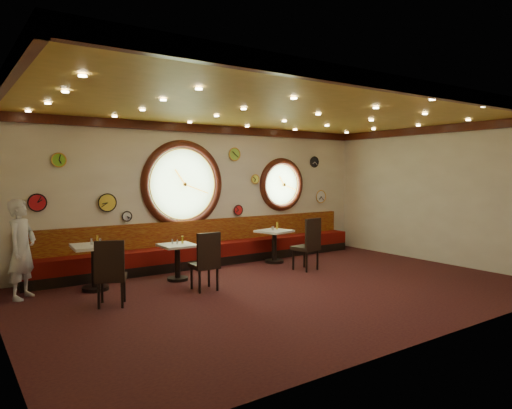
# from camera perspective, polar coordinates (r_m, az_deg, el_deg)

# --- Properties ---
(floor) EXTENTS (9.00, 6.00, 0.00)m
(floor) POSITION_cam_1_polar(r_m,az_deg,el_deg) (8.40, 3.77, -10.55)
(floor) COLOR black
(floor) RESTS_ON ground
(ceiling) EXTENTS (9.00, 6.00, 0.02)m
(ceiling) POSITION_cam_1_polar(r_m,az_deg,el_deg) (8.21, 3.87, 11.63)
(ceiling) COLOR gold
(ceiling) RESTS_ON wall_back
(wall_back) EXTENTS (9.00, 0.02, 3.20)m
(wall_back) POSITION_cam_1_polar(r_m,az_deg,el_deg) (10.66, -6.24, 1.24)
(wall_back) COLOR beige
(wall_back) RESTS_ON floor
(wall_front) EXTENTS (9.00, 0.02, 3.20)m
(wall_front) POSITION_cam_1_polar(r_m,az_deg,el_deg) (6.10, 21.61, -1.07)
(wall_front) COLOR beige
(wall_front) RESTS_ON floor
(wall_right) EXTENTS (0.02, 6.00, 3.20)m
(wall_right) POSITION_cam_1_polar(r_m,az_deg,el_deg) (11.50, 21.70, 1.18)
(wall_right) COLOR beige
(wall_right) RESTS_ON floor
(molding_back) EXTENTS (9.00, 0.10, 0.18)m
(molding_back) POSITION_cam_1_polar(r_m,az_deg,el_deg) (10.65, -6.17, 9.37)
(molding_back) COLOR #361109
(molding_back) RESTS_ON wall_back
(molding_front) EXTENTS (9.00, 0.10, 0.18)m
(molding_front) POSITION_cam_1_polar(r_m,az_deg,el_deg) (6.19, 21.59, 13.03)
(molding_front) COLOR #361109
(molding_front) RESTS_ON wall_back
(molding_right) EXTENTS (0.10, 6.00, 0.18)m
(molding_right) POSITION_cam_1_polar(r_m,az_deg,el_deg) (11.49, 21.75, 8.72)
(molding_right) COLOR #361109
(molding_right) RESTS_ON wall_back
(banquette_base) EXTENTS (8.00, 0.55, 0.20)m
(banquette_base) POSITION_cam_1_polar(r_m,az_deg,el_deg) (10.60, -5.46, -6.95)
(banquette_base) COLOR black
(banquette_base) RESTS_ON floor
(banquette_seat) EXTENTS (8.00, 0.55, 0.30)m
(banquette_seat) POSITION_cam_1_polar(r_m,az_deg,el_deg) (10.55, -5.46, -5.62)
(banquette_seat) COLOR #580A07
(banquette_seat) RESTS_ON banquette_base
(banquette_back) EXTENTS (8.00, 0.10, 0.55)m
(banquette_back) POSITION_cam_1_polar(r_m,az_deg,el_deg) (10.68, -6.05, -3.33)
(banquette_back) COLOR #650F08
(banquette_back) RESTS_ON wall_back
(porthole_left_glass) EXTENTS (1.66, 0.02, 1.66)m
(porthole_left_glass) POSITION_cam_1_polar(r_m,az_deg,el_deg) (10.38, -9.16, 2.52)
(porthole_left_glass) COLOR #91BB70
(porthole_left_glass) RESTS_ON wall_back
(porthole_left_frame) EXTENTS (1.98, 0.18, 1.98)m
(porthole_left_frame) POSITION_cam_1_polar(r_m,az_deg,el_deg) (10.36, -9.12, 2.52)
(porthole_left_frame) COLOR #361109
(porthole_left_frame) RESTS_ON wall_back
(porthole_left_ring) EXTENTS (1.61, 0.03, 1.61)m
(porthole_left_ring) POSITION_cam_1_polar(r_m,az_deg,el_deg) (10.34, -9.05, 2.51)
(porthole_left_ring) COLOR gold
(porthole_left_ring) RESTS_ON wall_back
(porthole_right_glass) EXTENTS (1.10, 0.02, 1.10)m
(porthole_right_glass) POSITION_cam_1_polar(r_m,az_deg,el_deg) (11.85, 3.17, 2.50)
(porthole_right_glass) COLOR #91BB70
(porthole_right_glass) RESTS_ON wall_back
(porthole_right_frame) EXTENTS (1.38, 0.18, 1.38)m
(porthole_right_frame) POSITION_cam_1_polar(r_m,az_deg,el_deg) (11.84, 3.22, 2.50)
(porthole_right_frame) COLOR #361109
(porthole_right_frame) RESTS_ON wall_back
(porthole_right_ring) EXTENTS (1.09, 0.03, 1.09)m
(porthole_right_ring) POSITION_cam_1_polar(r_m,az_deg,el_deg) (11.82, 3.31, 2.49)
(porthole_right_ring) COLOR gold
(porthole_right_ring) RESTS_ON wall_back
(wall_clock_0) EXTENTS (0.28, 0.03, 0.28)m
(wall_clock_0) POSITION_cam_1_polar(r_m,az_deg,el_deg) (12.53, 7.28, 5.30)
(wall_clock_0) COLOR black
(wall_clock_0) RESTS_ON wall_back
(wall_clock_1) EXTENTS (0.26, 0.03, 0.26)m
(wall_clock_1) POSITION_cam_1_polar(r_m,az_deg,el_deg) (9.52, -23.44, 5.12)
(wall_clock_1) COLOR #7BC928
(wall_clock_1) RESTS_ON wall_back
(wall_clock_2) EXTENTS (0.30, 0.03, 0.30)m
(wall_clock_2) POSITION_cam_1_polar(r_m,az_deg,el_deg) (11.00, -2.72, 6.29)
(wall_clock_2) COLOR #88C83E
(wall_clock_2) RESTS_ON wall_back
(wall_clock_3) EXTENTS (0.20, 0.03, 0.20)m
(wall_clock_3) POSITION_cam_1_polar(r_m,az_deg,el_deg) (9.89, -15.85, -1.43)
(wall_clock_3) COLOR white
(wall_clock_3) RESTS_ON wall_back
(wall_clock_4) EXTENTS (0.24, 0.03, 0.24)m
(wall_clock_4) POSITION_cam_1_polar(r_m,az_deg,el_deg) (11.08, -2.26, -0.71)
(wall_clock_4) COLOR red
(wall_clock_4) RESTS_ON wall_back
(wall_clock_5) EXTENTS (0.22, 0.03, 0.22)m
(wall_clock_5) POSITION_cam_1_polar(r_m,az_deg,el_deg) (11.32, -0.12, 3.19)
(wall_clock_5) COLOR #EDFC54
(wall_clock_5) RESTS_ON wall_back
(wall_clock_6) EXTENTS (0.32, 0.03, 0.32)m
(wall_clock_6) POSITION_cam_1_polar(r_m,az_deg,el_deg) (9.46, -25.68, 0.22)
(wall_clock_6) COLOR red
(wall_clock_6) RESTS_ON wall_back
(wall_clock_7) EXTENTS (0.34, 0.03, 0.34)m
(wall_clock_7) POSITION_cam_1_polar(r_m,az_deg,el_deg) (12.71, 8.08, 0.99)
(wall_clock_7) COLOR white
(wall_clock_7) RESTS_ON wall_back
(wall_clock_8) EXTENTS (0.36, 0.03, 0.36)m
(wall_clock_8) POSITION_cam_1_polar(r_m,az_deg,el_deg) (9.75, -18.10, 0.22)
(wall_clock_8) COLOR yellow
(wall_clock_8) RESTS_ON wall_back
(table_a) EXTENTS (0.80, 0.80, 0.82)m
(table_a) POSITION_cam_1_polar(r_m,az_deg,el_deg) (8.73, -19.50, -6.73)
(table_a) COLOR black
(table_a) RESTS_ON floor
(table_b) EXTENTS (0.65, 0.65, 0.71)m
(table_b) POSITION_cam_1_polar(r_m,az_deg,el_deg) (9.12, -9.79, -6.55)
(table_b) COLOR black
(table_b) RESTS_ON floor
(table_c) EXTENTS (0.85, 0.85, 0.77)m
(table_c) POSITION_cam_1_polar(r_m,az_deg,el_deg) (10.73, 2.30, -4.72)
(table_c) COLOR black
(table_c) RESTS_ON floor
(chair_a) EXTENTS (0.59, 0.59, 0.66)m
(chair_a) POSITION_cam_1_polar(r_m,az_deg,el_deg) (7.55, -17.73, -7.66)
(chair_a) COLOR black
(chair_a) RESTS_ON floor
(chair_b) EXTENTS (0.46, 0.46, 0.65)m
(chair_b) POSITION_cam_1_polar(r_m,az_deg,el_deg) (8.19, -6.21, -6.61)
(chair_b) COLOR black
(chair_b) RESTS_ON floor
(chair_c) EXTENTS (0.55, 0.55, 0.70)m
(chair_c) POSITION_cam_1_polar(r_m,az_deg,el_deg) (9.90, 6.67, -4.51)
(chair_c) COLOR black
(chair_c) RESTS_ON floor
(condiment_a_salt) EXTENTS (0.04, 0.04, 0.11)m
(condiment_a_salt) POSITION_cam_1_polar(r_m,az_deg,el_deg) (8.70, -19.86, -4.37)
(condiment_a_salt) COLOR silver
(condiment_a_salt) RESTS_ON table_a
(condiment_b_salt) EXTENTS (0.04, 0.04, 0.10)m
(condiment_b_salt) POSITION_cam_1_polar(r_m,az_deg,el_deg) (9.11, -10.42, -4.57)
(condiment_b_salt) COLOR silver
(condiment_b_salt) RESTS_ON table_b
(condiment_c_salt) EXTENTS (0.03, 0.03, 0.10)m
(condiment_c_salt) POSITION_cam_1_polar(r_m,az_deg,el_deg) (10.68, 2.02, -2.97)
(condiment_c_salt) COLOR silver
(condiment_c_salt) RESTS_ON table_c
(condiment_a_pepper) EXTENTS (0.04, 0.04, 0.11)m
(condiment_a_pepper) POSITION_cam_1_polar(r_m,az_deg,el_deg) (8.63, -18.89, -4.41)
(condiment_a_pepper) COLOR silver
(condiment_a_pepper) RESTS_ON table_a
(condiment_b_pepper) EXTENTS (0.03, 0.03, 0.09)m
(condiment_b_pepper) POSITION_cam_1_polar(r_m,az_deg,el_deg) (9.08, -9.82, -4.62)
(condiment_b_pepper) COLOR silver
(condiment_b_pepper) RESTS_ON table_b
(condiment_c_pepper) EXTENTS (0.04, 0.04, 0.10)m
(condiment_c_pepper) POSITION_cam_1_polar(r_m,az_deg,el_deg) (10.65, 2.19, -2.98)
(condiment_c_pepper) COLOR silver
(condiment_c_pepper) RESTS_ON table_c
(condiment_a_bottle) EXTENTS (0.05, 0.05, 0.15)m
(condiment_a_bottle) POSITION_cam_1_polar(r_m,az_deg,el_deg) (8.83, -19.22, -4.12)
(condiment_a_bottle) COLOR gold
(condiment_a_bottle) RESTS_ON table_a
(condiment_b_bottle) EXTENTS (0.05, 0.05, 0.15)m
(condiment_b_bottle) POSITION_cam_1_polar(r_m,az_deg,el_deg) (9.15, -9.18, -4.37)
(condiment_b_bottle) COLOR yellow
(condiment_b_bottle) RESTS_ON table_b
(condiment_c_bottle) EXTENTS (0.05, 0.05, 0.17)m
(condiment_c_bottle) POSITION_cam_1_polar(r_m,az_deg,el_deg) (10.84, 2.63, -2.66)
(condiment_c_bottle) COLOR yellow
(condiment_c_bottle) RESTS_ON table_c
(waiter) EXTENTS (0.69, 0.73, 1.67)m
(waiter) POSITION_cam_1_polar(r_m,az_deg,el_deg) (8.58, -27.23, -4.97)
(waiter) COLOR silver
(waiter) RESTS_ON floor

